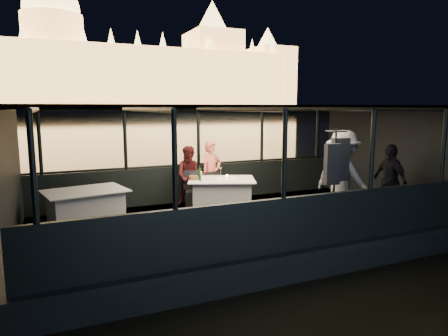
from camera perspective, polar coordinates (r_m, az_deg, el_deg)
name	(u,v)px	position (r m, az deg, el deg)	size (l,w,h in m)	color
river_water	(68,121)	(87.47, -21.43, 6.21)	(500.00, 500.00, 0.00)	black
boat_hull	(232,243)	(8.58, 1.09, -10.67)	(8.60, 4.40, 1.00)	black
boat_deck	(232,221)	(8.43, 1.09, -7.59)	(8.00, 4.00, 0.04)	black
gunwale_port	(199,183)	(10.12, -3.62, -2.11)	(8.00, 0.08, 0.90)	black
gunwale_starboard	(283,225)	(6.61, 8.42, -8.04)	(8.00, 0.08, 0.90)	black
cabin_glass_port	(198,137)	(9.97, -3.68, 4.40)	(8.00, 0.02, 1.40)	#99B2B2
cabin_glass_starboard	(285,155)	(6.37, 8.65, 1.91)	(8.00, 0.02, 1.40)	#99B2B2
cabin_roof_glass	(232,109)	(8.09, 1.14, 8.39)	(8.00, 4.00, 0.02)	#99B2B2
end_wall_fore	(12,180)	(7.48, -27.99, -1.51)	(0.02, 4.00, 2.30)	black
end_wall_aft	(380,156)	(10.49, 21.42, 1.55)	(0.02, 4.00, 2.30)	black
canopy_ribs	(232,166)	(8.18, 1.12, 0.31)	(8.00, 4.00, 2.30)	black
embankment	(56,111)	(217.39, -22.84, 7.51)	(400.00, 140.00, 6.00)	#423D33
parliament_building	(53,43)	(184.25, -23.19, 16.15)	(220.00, 32.00, 60.00)	#F2D18C
dining_table_central	(222,196)	(8.92, -0.34, -4.00)	(1.45, 1.05, 0.77)	silver
dining_table_aft	(86,210)	(8.13, -19.09, -5.73)	(1.47, 1.06, 0.78)	silver
chair_port_left	(195,190)	(9.25, -4.22, -3.15)	(0.40, 0.40, 0.87)	black
chair_port_right	(215,188)	(9.42, -1.29, -2.91)	(0.38, 0.38, 0.81)	black
coat_stand	(334,185)	(7.79, 15.44, -2.30)	(0.54, 0.44, 1.96)	black
person_woman_coral	(211,174)	(9.66, -1.82, -0.81)	(0.56, 0.37, 1.54)	#ED6E56
person_man_maroon	(190,175)	(9.52, -4.85, -0.97)	(0.69, 0.54, 1.44)	#451314
passenger_stripe	(343,182)	(8.40, 16.58, -1.91)	(1.23, 0.69, 1.90)	white
passenger_dark	(390,177)	(9.26, 22.57, -1.25)	(0.93, 0.39, 1.57)	black
wine_bottle	(200,174)	(8.65, -3.51, -0.82)	(0.07, 0.07, 0.32)	#153C18
bread_basket	(193,178)	(8.81, -4.41, -1.39)	(0.21, 0.21, 0.08)	brown
amber_candle	(227,176)	(8.95, 0.40, -1.21)	(0.05, 0.05, 0.07)	#F9B53E
plate_near	(239,178)	(8.93, 2.09, -1.45)	(0.24, 0.24, 0.02)	white
plate_far	(196,178)	(8.92, -3.96, -1.47)	(0.23, 0.23, 0.01)	silver
wine_glass_white	(201,177)	(8.59, -3.27, -1.26)	(0.06, 0.06, 0.18)	white
wine_glass_red	(221,172)	(9.22, -0.50, -0.56)	(0.07, 0.07, 0.20)	white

